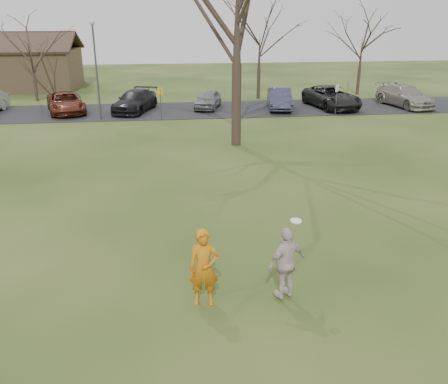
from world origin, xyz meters
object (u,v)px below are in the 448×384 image
Objects in this scene: car_3 at (135,101)px; catching_play at (286,263)px; car_5 at (279,99)px; car_6 at (332,97)px; player_defender at (204,268)px; car_4 at (208,99)px; big_tree at (237,5)px; lamp_post at (95,58)px; car_2 at (66,103)px; car_7 at (405,96)px.

catching_play is (4.90, -24.55, 0.23)m from car_3.
car_6 is at bearing 9.42° from car_5.
player_defender is 0.51× the size of car_4.
catching_play is 0.14× the size of big_tree.
player_defender is at bearing 178.10° from catching_play.
car_5 is 0.73× the size of lamp_post.
car_3 is at bearing 102.27° from player_defender.
car_4 is 0.84× the size of car_5.
lamp_post is at bearing 178.77° from car_6.
car_5 is at bearing 77.07° from catching_play.
big_tree is (0.55, -10.42, 6.31)m from car_4.
car_7 is (24.90, -0.57, 0.07)m from car_2.
car_6 is 1.06× the size of car_7.
car_5 is 3.96m from car_6.
lamp_post is (-2.16, -2.41, 3.19)m from car_3.
catching_play is (1.98, -0.07, 0.03)m from player_defender.
car_5 reaches higher than car_2.
car_7 is 18.17m from big_tree.
car_3 is at bearing 170.33° from car_6.
car_5 is at bearing 15.71° from car_3.
catching_play is 15.85m from big_tree.
car_2 is 0.90× the size of car_6.
car_3 is (4.82, -0.10, 0.03)m from car_2.
car_3 is 1.33× the size of car_4.
catching_play is at bearing -94.14° from car_5.
catching_play is 23.43m from lamp_post.
big_tree is at bearing -43.15° from lamp_post.
player_defender is 0.38× the size of car_2.
car_3 reaches higher than car_2.
big_tree is at bearing 86.34° from catching_play.
lamp_post is (-5.08, 22.08, 3.00)m from player_defender.
lamp_post is (-22.24, -1.93, 3.15)m from car_7.
car_6 is at bearing 11.79° from car_4.
car_2 is 19.24m from car_6.
car_5 is at bearing 9.21° from lamp_post.
catching_play is (-0.38, -25.06, 0.31)m from car_4.
car_5 is at bearing 64.19° from big_tree.
catching_play is 0.31× the size of lamp_post.
car_4 is at bearing 179.21° from car_5.
catching_play is at bearing -93.66° from big_tree.
car_4 is 14.83m from car_7.
car_2 is 0.95× the size of car_7.
car_6 is at bearing -16.61° from car_2.
player_defender is 26.76m from car_6.
lamp_post is at bearing 107.69° from catching_play.
car_6 is 26.03m from catching_play.
lamp_post reaches higher than car_2.
car_4 is 12.19m from big_tree.
lamp_post reaches higher than catching_play.
car_2 is 0.36× the size of big_tree.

